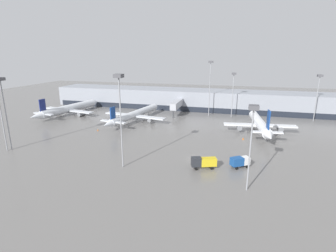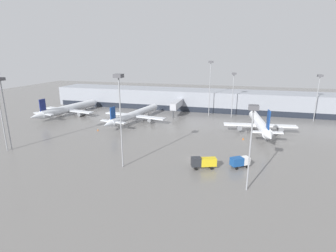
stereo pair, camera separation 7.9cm
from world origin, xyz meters
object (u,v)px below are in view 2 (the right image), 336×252
at_px(service_truck_0, 203,162).
at_px(traffic_cone_1, 98,130).
at_px(apron_light_mast_5, 234,82).
at_px(apron_light_mast_4, 210,74).
at_px(parked_jet_0, 69,109).
at_px(parked_jet_1, 260,124).
at_px(service_truck_1, 240,161).
at_px(traffic_cone_2, 243,139).
at_px(parked_jet_2, 135,115).
at_px(apron_light_mast_0, 252,124).
at_px(apron_light_mast_7, 319,85).
at_px(apron_light_mast_2, 120,97).
at_px(apron_light_mast_1, 3,94).

height_order(service_truck_0, traffic_cone_1, service_truck_0).
xyz_separation_m(traffic_cone_1, apron_light_mast_5, (43.64, 32.58, 14.08)).
xyz_separation_m(traffic_cone_1, apron_light_mast_4, (34.09, 33.53, 17.12)).
xyz_separation_m(parked_jet_0, parked_jet_1, (78.28, -7.39, 0.71)).
xyz_separation_m(service_truck_1, apron_light_mast_4, (-13.17, 51.85, 15.87)).
distance_m(parked_jet_0, traffic_cone_2, 74.84).
xyz_separation_m(parked_jet_2, traffic_cone_1, (-7.31, -15.51, -2.40)).
distance_m(parked_jet_1, apron_light_mast_4, 32.44).
relative_size(parked_jet_1, service_truck_1, 7.08).
bearing_deg(apron_light_mast_0, traffic_cone_2, 90.80).
bearing_deg(service_truck_0, service_truck_1, 177.85).
height_order(parked_jet_2, apron_light_mast_5, apron_light_mast_5).
bearing_deg(apron_light_mast_7, service_truck_1, -118.05).
height_order(traffic_cone_1, apron_light_mast_5, apron_light_mast_5).
distance_m(apron_light_mast_0, apron_light_mast_2, 28.35).
xyz_separation_m(parked_jet_1, apron_light_mast_0, (-4.73, -40.39, 10.19)).
bearing_deg(parked_jet_0, apron_light_mast_0, -112.41).
xyz_separation_m(traffic_cone_2, apron_light_mast_2, (-27.47, -28.13, 16.29)).
bearing_deg(apron_light_mast_5, apron_light_mast_7, 2.05).
xyz_separation_m(parked_jet_1, traffic_cone_2, (-5.18, -8.51, -2.92)).
bearing_deg(apron_light_mast_7, parked_jet_0, -171.66).
height_order(apron_light_mast_0, apron_light_mast_4, apron_light_mast_4).
bearing_deg(parked_jet_0, parked_jet_2, -85.72).
xyz_separation_m(apron_light_mast_1, apron_light_mast_5, (57.64, 54.96, -1.03)).
height_order(apron_light_mast_4, apron_light_mast_7, apron_light_mast_4).
relative_size(parked_jet_0, service_truck_1, 7.95).
height_order(parked_jet_1, apron_light_mast_4, apron_light_mast_4).
height_order(apron_light_mast_0, apron_light_mast_1, apron_light_mast_1).
bearing_deg(parked_jet_1, apron_light_mast_2, 131.58).
height_order(service_truck_1, traffic_cone_1, service_truck_1).
distance_m(apron_light_mast_1, apron_light_mast_4, 73.77).
distance_m(parked_jet_0, service_truck_0, 75.56).
distance_m(traffic_cone_1, traffic_cone_2, 48.35).
bearing_deg(service_truck_1, parked_jet_1, 44.54).
bearing_deg(apron_light_mast_2, parked_jet_2, 108.40).
height_order(parked_jet_0, apron_light_mast_2, apron_light_mast_2).
bearing_deg(apron_light_mast_1, traffic_cone_2, 22.31).
height_order(service_truck_0, apron_light_mast_0, apron_light_mast_0).
bearing_deg(apron_light_mast_4, traffic_cone_2, -65.00).
xyz_separation_m(traffic_cone_1, apron_light_mast_7, (74.98, 33.70, 13.94)).
height_order(traffic_cone_2, apron_light_mast_5, apron_light_mast_5).
bearing_deg(parked_jet_2, service_truck_0, -128.64).
bearing_deg(traffic_cone_2, apron_light_mast_0, -89.20).
height_order(parked_jet_1, traffic_cone_1, parked_jet_1).
distance_m(apron_light_mast_2, apron_light_mast_4, 59.99).
height_order(parked_jet_0, apron_light_mast_0, apron_light_mast_0).
bearing_deg(apron_light_mast_5, traffic_cone_2, -81.10).
bearing_deg(apron_light_mast_7, service_truck_0, -123.19).
distance_m(service_truck_0, service_truck_1, 8.53).
bearing_deg(service_truck_1, parked_jet_2, 105.88).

